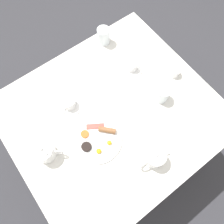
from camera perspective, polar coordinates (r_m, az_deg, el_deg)
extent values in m
plane|color=#333338|center=(2.02, 0.00, -8.11)|extent=(8.00, 8.00, 0.00)
cube|color=silver|center=(1.31, 0.00, -0.56)|extent=(1.08, 1.20, 0.03)
cylinder|color=brown|center=(1.81, 24.22, -6.73)|extent=(0.04, 0.04, 0.72)
cylinder|color=brown|center=(2.00, 4.41, 15.10)|extent=(0.04, 0.04, 0.72)
cylinder|color=brown|center=(1.84, -23.61, -2.84)|extent=(0.04, 0.04, 0.72)
cylinder|color=white|center=(1.25, -3.92, -7.07)|extent=(0.28, 0.28, 0.01)
cylinder|color=white|center=(1.22, -3.45, -10.29)|extent=(0.07, 0.07, 0.00)
sphere|color=yellow|center=(1.21, -3.48, -10.19)|extent=(0.03, 0.03, 0.03)
cylinder|color=white|center=(1.23, -0.72, -8.15)|extent=(0.06, 0.06, 0.00)
sphere|color=yellow|center=(1.22, -0.72, -8.05)|extent=(0.03, 0.03, 0.03)
cylinder|color=brown|center=(1.24, -1.28, -4.73)|extent=(0.09, 0.09, 0.03)
cube|color=#B74C42|center=(1.26, -4.42, -3.74)|extent=(0.08, 0.10, 0.01)
cylinder|color=#D16023|center=(1.25, -7.11, -5.75)|extent=(0.05, 0.05, 0.01)
cylinder|color=black|center=(1.23, -6.71, -9.00)|extent=(0.06, 0.06, 0.02)
cylinder|color=white|center=(1.20, 11.05, -11.48)|extent=(0.11, 0.11, 0.10)
cylinder|color=white|center=(1.14, 11.55, -10.98)|extent=(0.08, 0.08, 0.01)
sphere|color=white|center=(1.13, 11.68, -10.85)|extent=(0.02, 0.02, 0.02)
cone|color=white|center=(1.21, 13.84, -9.47)|extent=(0.02, 0.06, 0.05)
torus|color=white|center=(1.18, 8.70, -13.11)|extent=(0.02, 0.08, 0.08)
cylinder|color=white|center=(1.23, -17.22, -9.96)|extent=(0.11, 0.11, 0.10)
cylinder|color=white|center=(1.18, -17.98, -9.39)|extent=(0.08, 0.08, 0.01)
sphere|color=white|center=(1.17, -18.16, -9.25)|extent=(0.02, 0.02, 0.02)
cone|color=white|center=(1.25, -20.52, -9.61)|extent=(0.05, 0.06, 0.05)
torus|color=white|center=(1.22, -14.49, -10.14)|extent=(0.06, 0.07, 0.08)
cylinder|color=white|center=(1.34, -11.06, 1.79)|extent=(0.15, 0.15, 0.01)
cylinder|color=white|center=(1.31, -11.32, 2.36)|extent=(0.08, 0.08, 0.06)
cylinder|color=tan|center=(1.32, -11.25, 2.21)|extent=(0.07, 0.07, 0.04)
torus|color=white|center=(1.30, -12.56, 0.98)|extent=(0.02, 0.04, 0.04)
cylinder|color=white|center=(1.44, 4.96, 11.45)|extent=(0.15, 0.15, 0.01)
cylinder|color=white|center=(1.42, 5.07, 12.18)|extent=(0.08, 0.08, 0.06)
cylinder|color=tan|center=(1.42, 5.04, 12.03)|extent=(0.07, 0.07, 0.05)
torus|color=white|center=(1.41, 6.54, 11.30)|extent=(0.04, 0.02, 0.04)
cylinder|color=white|center=(1.33, 12.95, 4.61)|extent=(0.08, 0.08, 0.10)
cylinder|color=white|center=(1.53, -2.21, 19.29)|extent=(0.08, 0.08, 0.11)
cylinder|color=white|center=(1.45, 16.03, 10.05)|extent=(0.06, 0.06, 0.06)
torus|color=white|center=(1.46, 15.10, 11.04)|extent=(0.04, 0.01, 0.04)
cube|color=silver|center=(1.44, -13.77, 8.86)|extent=(0.17, 0.09, 0.00)
cube|color=silver|center=(1.42, 24.94, -0.83)|extent=(0.15, 0.16, 0.00)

